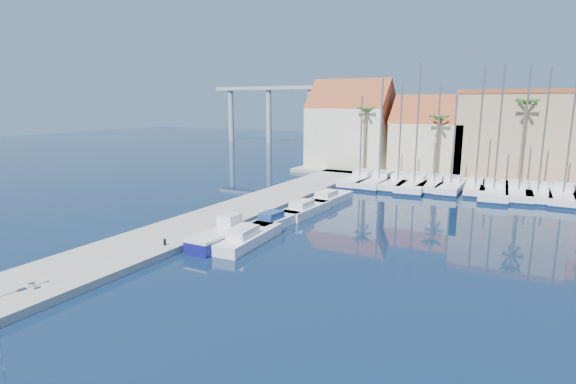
# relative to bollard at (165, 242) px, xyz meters

# --- Properties ---
(ground) EXTENTS (260.00, 260.00, 0.00)m
(ground) POSITION_rel_bollard_xyz_m (7.05, -2.95, -0.73)
(ground) COLOR #081732
(ground) RESTS_ON ground
(quay_west) EXTENTS (6.00, 77.00, 0.50)m
(quay_west) POSITION_rel_bollard_xyz_m (-1.95, 10.55, -0.48)
(quay_west) COLOR gray
(quay_west) RESTS_ON ground
(shore_north) EXTENTS (54.00, 16.00, 0.50)m
(shore_north) POSITION_rel_bollard_xyz_m (17.05, 45.05, -0.48)
(shore_north) COLOR gray
(shore_north) RESTS_ON ground
(bollard) EXTENTS (0.19, 0.19, 0.47)m
(bollard) POSITION_rel_bollard_xyz_m (0.00, 0.00, 0.00)
(bollard) COLOR black
(bollard) RESTS_ON quay_west
(fishing_boat) EXTENTS (2.01, 5.94, 2.07)m
(fishing_boat) POSITION_rel_bollard_xyz_m (2.45, 3.37, -0.04)
(fishing_boat) COLOR navy
(fishing_boat) RESTS_ON ground
(motorboat_west_0) EXTENTS (2.76, 7.36, 1.40)m
(motorboat_west_0) POSITION_rel_bollard_xyz_m (3.97, 4.34, -0.22)
(motorboat_west_0) COLOR white
(motorboat_west_0) RESTS_ON ground
(motorboat_west_1) EXTENTS (2.25, 5.98, 1.40)m
(motorboat_west_1) POSITION_rel_bollard_xyz_m (3.46, 9.43, -0.22)
(motorboat_west_1) COLOR white
(motorboat_west_1) RESTS_ON ground
(motorboat_west_2) EXTENTS (2.44, 6.74, 1.40)m
(motorboat_west_2) POSITION_rel_bollard_xyz_m (3.76, 14.56, -0.22)
(motorboat_west_2) COLOR white
(motorboat_west_2) RESTS_ON ground
(motorboat_west_3) EXTENTS (2.66, 7.07, 1.40)m
(motorboat_west_3) POSITION_rel_bollard_xyz_m (3.85, 20.10, -0.22)
(motorboat_west_3) COLOR white
(motorboat_west_3) RESTS_ON ground
(sailboat_0) EXTENTS (3.28, 11.08, 11.18)m
(sailboat_0) POSITION_rel_bollard_xyz_m (2.82, 32.98, -0.18)
(sailboat_0) COLOR white
(sailboat_0) RESTS_ON ground
(sailboat_1) EXTENTS (3.31, 10.97, 13.26)m
(sailboat_1) POSITION_rel_bollard_xyz_m (5.44, 32.97, -0.15)
(sailboat_1) COLOR white
(sailboat_1) RESTS_ON ground
(sailboat_2) EXTENTS (2.91, 10.49, 12.46)m
(sailboat_2) POSITION_rel_bollard_xyz_m (7.77, 33.11, -0.16)
(sailboat_2) COLOR white
(sailboat_2) RESTS_ON ground
(sailboat_3) EXTENTS (4.03, 12.03, 14.88)m
(sailboat_3) POSITION_rel_bollard_xyz_m (9.76, 33.10, -0.15)
(sailboat_3) COLOR white
(sailboat_3) RESTS_ON ground
(sailboat_4) EXTENTS (3.02, 9.35, 12.50)m
(sailboat_4) POSITION_rel_bollard_xyz_m (12.14, 33.47, -0.14)
(sailboat_4) COLOR white
(sailboat_4) RESTS_ON ground
(sailboat_5) EXTENTS (2.62, 9.77, 11.26)m
(sailboat_5) POSITION_rel_bollard_xyz_m (14.02, 33.43, -0.16)
(sailboat_5) COLOR white
(sailboat_5) RESTS_ON ground
(sailboat_6) EXTENTS (2.92, 8.79, 14.46)m
(sailboat_6) POSITION_rel_bollard_xyz_m (16.63, 33.78, -0.09)
(sailboat_6) COLOR white
(sailboat_6) RESTS_ON ground
(sailboat_7) EXTENTS (3.63, 11.47, 14.38)m
(sailboat_7) POSITION_rel_bollard_xyz_m (18.73, 32.64, -0.14)
(sailboat_7) COLOR white
(sailboat_7) RESTS_ON ground
(sailboat_8) EXTENTS (3.28, 10.43, 14.31)m
(sailboat_8) POSITION_rel_bollard_xyz_m (21.19, 33.32, -0.13)
(sailboat_8) COLOR white
(sailboat_8) RESTS_ON ground
(sailboat_9) EXTENTS (2.80, 9.58, 13.97)m
(sailboat_9) POSITION_rel_bollard_xyz_m (23.07, 33.34, -0.12)
(sailboat_9) COLOR white
(sailboat_9) RESTS_ON ground
(sailboat_10) EXTENTS (3.03, 10.44, 12.64)m
(sailboat_10) POSITION_rel_bollard_xyz_m (25.49, 33.41, -0.15)
(sailboat_10) COLOR white
(sailboat_10) RESTS_ON ground
(building_0) EXTENTS (12.30, 9.00, 13.50)m
(building_0) POSITION_rel_bollard_xyz_m (-2.95, 44.05, 5.79)
(building_0) COLOR beige
(building_0) RESTS_ON shore_north
(building_1) EXTENTS (10.30, 8.00, 11.00)m
(building_1) POSITION_rel_bollard_xyz_m (9.05, 44.05, 4.56)
(building_1) COLOR beige
(building_1) RESTS_ON shore_north
(building_2) EXTENTS (14.20, 10.20, 11.50)m
(building_2) POSITION_rel_bollard_xyz_m (20.05, 45.05, 5.53)
(building_2) COLOR tan
(building_2) RESTS_ON shore_north
(palm_0) EXTENTS (2.60, 2.60, 10.15)m
(palm_0) POSITION_rel_bollard_xyz_m (1.05, 39.05, 8.35)
(palm_0) COLOR brown
(palm_0) RESTS_ON shore_north
(palm_1) EXTENTS (2.60, 2.60, 9.15)m
(palm_1) POSITION_rel_bollard_xyz_m (11.05, 39.05, 7.40)
(palm_1) COLOR brown
(palm_1) RESTS_ON shore_north
(palm_2) EXTENTS (2.60, 2.60, 11.15)m
(palm_2) POSITION_rel_bollard_xyz_m (21.05, 39.05, 9.28)
(palm_2) COLOR brown
(palm_2) RESTS_ON shore_north
(viaduct) EXTENTS (48.00, 2.20, 14.45)m
(viaduct) POSITION_rel_bollard_xyz_m (-32.02, 79.05, 9.52)
(viaduct) COLOR #9E9E99
(viaduct) RESTS_ON ground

